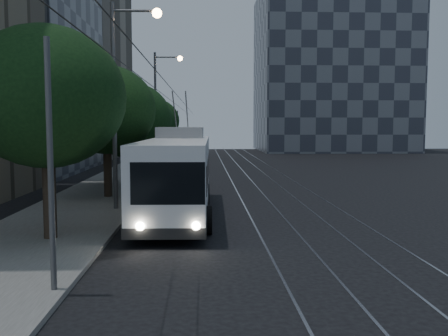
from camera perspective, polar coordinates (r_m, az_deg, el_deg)
ground at (r=22.05m, az=2.23°, el=-5.51°), size 120.00×120.00×0.00m
sidewalk at (r=42.18m, az=-10.26°, el=-0.45°), size 5.00×90.00×0.15m
tram_rails at (r=42.02m, az=3.38°, el=-0.49°), size 4.52×90.00×0.02m
overhead_wires at (r=41.73m, az=-6.89°, el=4.20°), size 2.23×90.00×6.00m
building_tan_far at (r=67.24m, az=-18.01°, el=16.25°), size 14.40×22.40×34.80m
building_distant_right at (r=79.53m, az=12.14°, el=10.65°), size 22.00×18.00×24.00m
trolleybus at (r=22.39m, az=-5.31°, el=-0.74°), size 2.99×13.08×5.63m
pickup_silver at (r=34.55m, az=-6.15°, el=-0.34°), size 3.19×6.15×1.66m
car_white_a at (r=38.16m, az=-3.85°, el=-0.09°), size 2.97×4.08×1.29m
car_white_b at (r=45.74m, az=-3.63°, el=0.85°), size 3.18×5.30×1.44m
car_white_c at (r=50.67m, az=-3.52°, el=1.26°), size 2.58×4.64×1.45m
car_white_d at (r=51.26m, az=-4.96°, el=1.30°), size 3.09×4.65×1.47m
tree_0 at (r=17.84m, az=-19.63°, el=7.61°), size 5.30×5.30×7.33m
tree_1 at (r=27.46m, az=-13.28°, el=6.47°), size 5.26×5.26×7.17m
tree_2 at (r=33.03m, az=-10.73°, el=5.39°), size 5.47×5.47×6.77m
tree_3 at (r=43.81m, az=-8.70°, el=5.18°), size 4.73×4.73×6.34m
tree_4 at (r=50.40m, az=-7.89°, el=5.36°), size 4.84×4.84×6.57m
tree_5 at (r=57.27m, az=-7.75°, el=5.52°), size 4.46×4.46×6.62m
streetlamp_near at (r=23.36m, az=-11.50°, el=9.12°), size 2.31×0.44×9.48m
streetlamp_far at (r=43.49m, az=-7.30°, el=7.70°), size 2.45×0.44×10.15m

